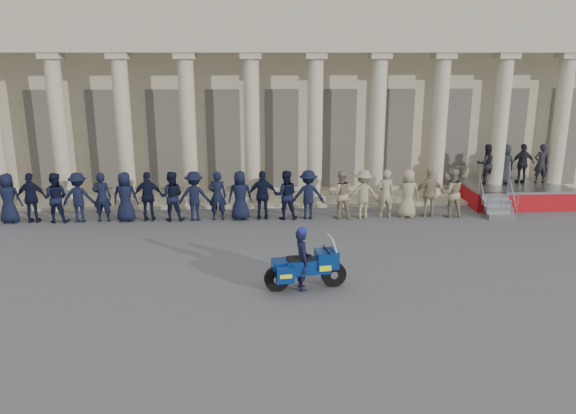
{
  "coord_description": "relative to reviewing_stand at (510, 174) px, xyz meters",
  "views": [
    {
      "loc": [
        -0.96,
        -15.13,
        6.19
      ],
      "look_at": [
        -0.12,
        1.77,
        1.6
      ],
      "focal_mm": 35.0,
      "sensor_mm": 36.0,
      "label": 1
    }
  ],
  "objects": [
    {
      "name": "ground",
      "position": [
        -9.68,
        -7.83,
        -1.29
      ],
      "size": [
        90.0,
        90.0,
        0.0
      ],
      "primitive_type": "plane",
      "color": "#464649",
      "rests_on": "ground"
    },
    {
      "name": "motorcycle",
      "position": [
        -9.43,
        -8.72,
        -0.66
      ],
      "size": [
        2.28,
        1.04,
        1.47
      ],
      "rotation": [
        0.0,
        0.0,
        0.15
      ],
      "color": "black",
      "rests_on": "ground"
    },
    {
      "name": "rider",
      "position": [
        -9.55,
        -8.74,
        -0.41
      ],
      "size": [
        0.49,
        0.67,
        1.78
      ],
      "rotation": [
        0.0,
        0.0,
        1.72
      ],
      "color": "black",
      "rests_on": "ground"
    },
    {
      "name": "building",
      "position": [
        -9.68,
        6.92,
        3.23
      ],
      "size": [
        40.0,
        12.5,
        9.0
      ],
      "color": "tan",
      "rests_on": "ground"
    },
    {
      "name": "reviewing_stand",
      "position": [
        0.0,
        0.0,
        0.0
      ],
      "size": [
        4.15,
        4.0,
        2.54
      ],
      "color": "gray",
      "rests_on": "ground"
    },
    {
      "name": "officer_rank",
      "position": [
        -11.69,
        -1.9,
        -0.33
      ],
      "size": [
        17.99,
        0.73,
        1.92
      ],
      "color": "black",
      "rests_on": "ground"
    }
  ]
}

